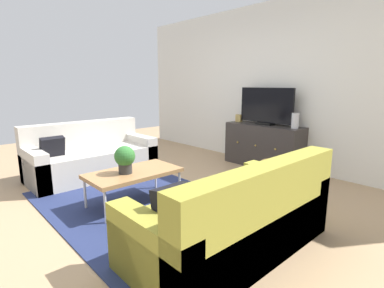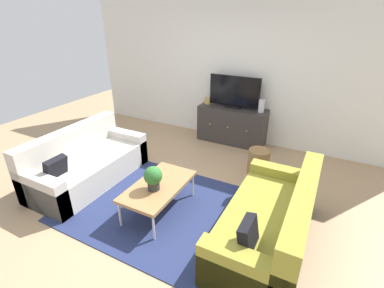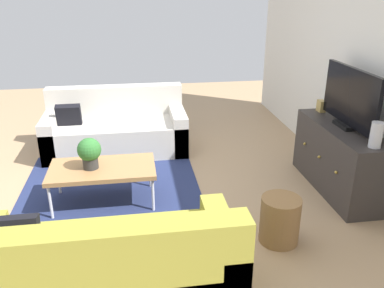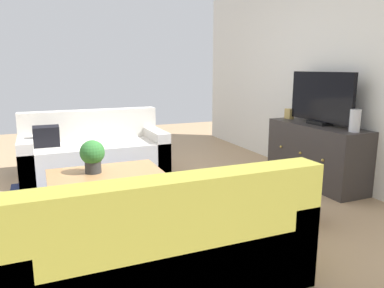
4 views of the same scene
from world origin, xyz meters
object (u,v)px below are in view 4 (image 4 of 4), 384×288
object	(u,v)px
couch_left_side	(94,152)
couch_right_side	(163,250)
tv_console	(316,154)
mantel_clock	(289,114)
coffee_table	(105,174)
glass_vase	(355,121)
wicker_basket	(294,199)
flat_screen_tv	(321,99)
potted_plant	(92,155)

from	to	relation	value
couch_left_side	couch_right_side	bearing A→B (deg)	0.00
tv_console	mantel_clock	size ratio (longest dim) A/B	10.15
coffee_table	tv_console	size ratio (longest dim) A/B	0.79
couch_right_side	glass_vase	world-z (taller)	glass_vase
couch_right_side	wicker_basket	xyz separation A→B (m)	(-0.56, 1.43, -0.06)
tv_console	wicker_basket	xyz separation A→B (m)	(0.81, -0.95, -0.15)
couch_right_side	wicker_basket	distance (m)	1.54
tv_console	glass_vase	bearing A→B (deg)	0.00
couch_left_side	coffee_table	world-z (taller)	couch_left_side
tv_console	flat_screen_tv	xyz separation A→B (m)	(0.00, 0.02, 0.66)
wicker_basket	couch_left_side	bearing A→B (deg)	-148.27
flat_screen_tv	mantel_clock	xyz separation A→B (m)	(-0.54, -0.02, -0.24)
potted_plant	wicker_basket	size ratio (longest dim) A/B	0.75
glass_vase	coffee_table	bearing A→B (deg)	-104.07
tv_console	wicker_basket	world-z (taller)	tv_console
couch_left_side	mantel_clock	size ratio (longest dim) A/B	13.84
tv_console	glass_vase	world-z (taller)	glass_vase
potted_plant	tv_console	distance (m)	2.59
couch_left_side	flat_screen_tv	bearing A→B (deg)	57.91
coffee_table	potted_plant	size ratio (longest dim) A/B	3.34
couch_right_side	wicker_basket	world-z (taller)	couch_right_side
coffee_table	potted_plant	bearing A→B (deg)	-86.03
couch_left_side	mantel_clock	distance (m)	2.61
tv_console	flat_screen_tv	world-z (taller)	flat_screen_tv
couch_right_side	coffee_table	world-z (taller)	couch_right_side
couch_right_side	tv_console	distance (m)	2.74
potted_plant	glass_vase	world-z (taller)	glass_vase
couch_left_side	potted_plant	distance (m)	1.47
potted_plant	mantel_clock	size ratio (longest dim) A/B	2.39
potted_plant	glass_vase	xyz separation A→B (m)	(0.61, 2.58, 0.26)
potted_plant	tv_console	world-z (taller)	tv_console
tv_console	glass_vase	xyz separation A→B (m)	(0.54, 0.00, 0.47)
glass_vase	wicker_basket	distance (m)	1.16
mantel_clock	wicker_basket	distance (m)	1.74
couch_left_side	coffee_table	bearing A→B (deg)	-3.86
glass_vase	couch_left_side	bearing A→B (deg)	-130.68
coffee_table	potted_plant	xyz separation A→B (m)	(0.01, -0.11, 0.20)
couch_left_side	tv_console	world-z (taller)	couch_left_side
potted_plant	mantel_clock	bearing A→B (deg)	100.29
potted_plant	coffee_table	bearing A→B (deg)	93.97
coffee_table	tv_console	distance (m)	2.47
potted_plant	wicker_basket	bearing A→B (deg)	61.57
couch_right_side	coffee_table	bearing A→B (deg)	-176.21
potted_plant	glass_vase	bearing A→B (deg)	76.63
couch_left_side	potted_plant	world-z (taller)	couch_left_side
flat_screen_tv	wicker_basket	distance (m)	1.50
wicker_basket	tv_console	bearing A→B (deg)	130.62
couch_right_side	flat_screen_tv	bearing A→B (deg)	119.78
couch_left_side	wicker_basket	bearing A→B (deg)	31.73
couch_left_side	wicker_basket	size ratio (longest dim) A/B	4.35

